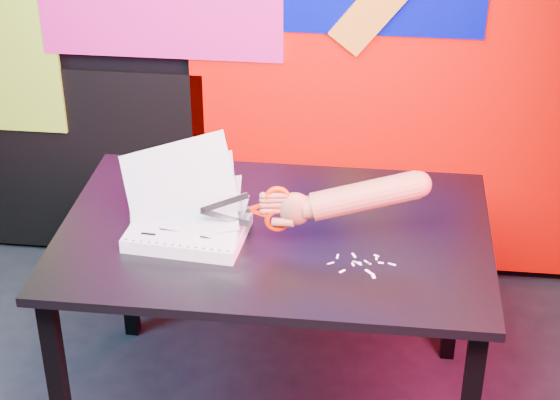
# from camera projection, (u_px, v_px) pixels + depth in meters

# --- Properties ---
(room) EXTENTS (3.01, 3.01, 2.71)m
(room) POSITION_uv_depth(u_px,v_px,m) (117.00, 124.00, 2.18)
(room) COLOR black
(room) RESTS_ON ground
(backdrop) EXTENTS (2.88, 0.05, 2.08)m
(backdrop) POSITION_uv_depth(u_px,v_px,m) (242.00, 58.00, 3.63)
(backdrop) COLOR #E50501
(backdrop) RESTS_ON ground
(work_table) EXTENTS (1.34, 0.90, 0.75)m
(work_table) POSITION_uv_depth(u_px,v_px,m) (274.00, 251.00, 2.95)
(work_table) COLOR black
(work_table) RESTS_ON ground
(printout_stack) EXTENTS (0.41, 0.29, 0.34)m
(printout_stack) POSITION_uv_depth(u_px,v_px,m) (187.00, 228.00, 2.86)
(printout_stack) COLOR silver
(printout_stack) RESTS_ON work_table
(scissors) EXTENTS (0.27, 0.05, 0.15)m
(scissors) POSITION_uv_depth(u_px,v_px,m) (271.00, 209.00, 2.77)
(scissors) COLOR #ACACAC
(scissors) RESTS_ON printout_stack
(hand_forearm) EXTENTS (0.49, 0.14, 0.17)m
(hand_forearm) POSITION_uv_depth(u_px,v_px,m) (353.00, 198.00, 2.76)
(hand_forearm) COLOR brown
(hand_forearm) RESTS_ON work_table
(paper_clippings) EXTENTS (0.20, 0.13, 0.00)m
(paper_clippings) POSITION_uv_depth(u_px,v_px,m) (363.00, 264.00, 2.74)
(paper_clippings) COLOR white
(paper_clippings) RESTS_ON work_table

